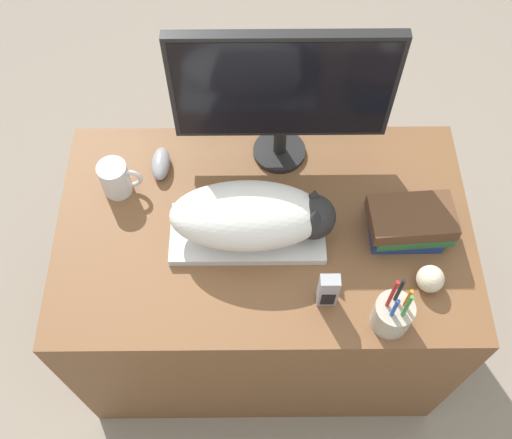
% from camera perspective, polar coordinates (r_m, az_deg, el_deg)
% --- Properties ---
extents(ground_plane, '(12.00, 12.00, 0.00)m').
position_cam_1_polar(ground_plane, '(2.14, 0.71, -18.32)').
color(ground_plane, gray).
extents(desk, '(1.11, 0.68, 0.71)m').
position_cam_1_polar(desk, '(1.91, 0.67, -6.00)').
color(desk, brown).
rests_on(desk, ground_plane).
extents(keyboard, '(0.40, 0.18, 0.02)m').
position_cam_1_polar(keyboard, '(1.57, -0.81, -1.32)').
color(keyboard, silver).
rests_on(keyboard, desk).
extents(cat, '(0.42, 0.19, 0.15)m').
position_cam_1_polar(cat, '(1.49, -0.02, 0.36)').
color(cat, white).
rests_on(cat, keyboard).
extents(monitor, '(0.57, 0.15, 0.44)m').
position_cam_1_polar(monitor, '(1.53, 2.55, 12.07)').
color(monitor, black).
rests_on(monitor, desk).
extents(computer_mouse, '(0.05, 0.11, 0.04)m').
position_cam_1_polar(computer_mouse, '(1.70, -9.06, 5.28)').
color(computer_mouse, gray).
rests_on(computer_mouse, desk).
extents(coffee_mug, '(0.11, 0.08, 0.10)m').
position_cam_1_polar(coffee_mug, '(1.66, -13.18, 3.83)').
color(coffee_mug, silver).
rests_on(coffee_mug, desk).
extents(pen_cup, '(0.09, 0.09, 0.21)m').
position_cam_1_polar(pen_cup, '(1.47, 12.88, -8.76)').
color(pen_cup, '#B2A893').
rests_on(pen_cup, desk).
extents(baseball, '(0.07, 0.07, 0.07)m').
position_cam_1_polar(baseball, '(1.55, 16.26, -5.45)').
color(baseball, beige).
rests_on(baseball, desk).
extents(phone, '(0.05, 0.03, 0.12)m').
position_cam_1_polar(phone, '(1.45, 6.88, -6.73)').
color(phone, '#99999E').
rests_on(phone, desk).
extents(book_stack, '(0.22, 0.16, 0.10)m').
position_cam_1_polar(book_stack, '(1.59, 14.38, -0.25)').
color(book_stack, navy).
rests_on(book_stack, desk).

